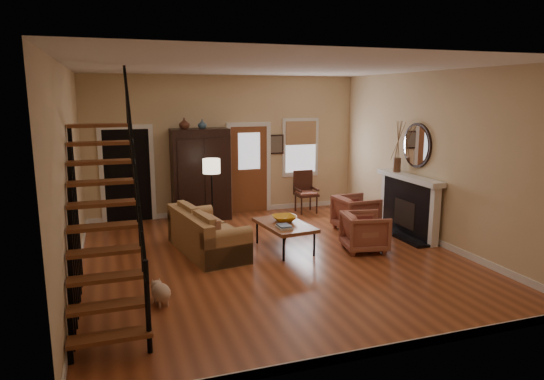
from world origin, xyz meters
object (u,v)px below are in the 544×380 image
object	(u,v)px
sofa	(207,232)
floor_lamp	(212,196)
armchair_left	(365,232)
armchair_right	(356,213)
coffee_table	(284,236)
armoire	(201,175)
side_chair	(306,192)

from	to	relation	value
sofa	floor_lamp	xyz separation A→B (m)	(0.36, 1.22, 0.41)
armchair_left	armchair_right	world-z (taller)	armchair_right
coffee_table	sofa	bearing A→B (deg)	167.31
armoire	coffee_table	world-z (taller)	armoire
armchair_right	armoire	bearing A→B (deg)	52.86
armoire	sofa	xyz separation A→B (m)	(-0.35, -2.45, -0.67)
side_chair	armoire	bearing A→B (deg)	175.52
armoire	side_chair	size ratio (longest dim) A/B	2.06
sofa	coffee_table	xyz separation A→B (m)	(1.39, -0.31, -0.13)
sofa	side_chair	bearing A→B (deg)	27.89
armchair_left	side_chair	distance (m)	3.10
armoire	armchair_right	distance (m)	3.63
armoire	coffee_table	size ratio (longest dim) A/B	1.60
coffee_table	armoire	bearing A→B (deg)	110.69
armoire	coffee_table	bearing A→B (deg)	-69.31
armoire	floor_lamp	xyz separation A→B (m)	(0.00, -1.23, -0.27)
floor_lamp	sofa	bearing A→B (deg)	-106.33
armoire	floor_lamp	size ratio (longest dim) A/B	1.34
floor_lamp	armoire	bearing A→B (deg)	90.22
sofa	floor_lamp	world-z (taller)	floor_lamp
sofa	armchair_right	xyz separation A→B (m)	(3.29, 0.43, -0.00)
armchair_right	sofa	bearing A→B (deg)	94.75
armchair_right	floor_lamp	distance (m)	3.07
sofa	armchair_right	bearing A→B (deg)	-2.42
sofa	armchair_left	size ratio (longest dim) A/B	2.59
armoire	sofa	size ratio (longest dim) A/B	1.04
armoire	coffee_table	distance (m)	3.06
coffee_table	floor_lamp	xyz separation A→B (m)	(-1.04, 1.53, 0.53)
armoire	armchair_right	xyz separation A→B (m)	(2.94, -2.02, -0.68)
armchair_left	side_chair	world-z (taller)	side_chair
armoire	sofa	world-z (taller)	armoire
armchair_left	floor_lamp	bearing A→B (deg)	60.41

